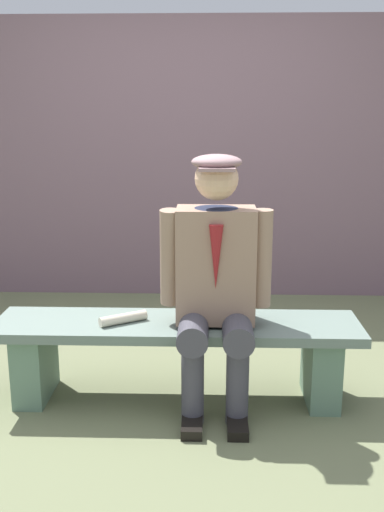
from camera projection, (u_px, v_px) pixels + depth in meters
ground_plane at (177, 397)px, 3.13m from camera, size 30.00×30.00×0.00m
bench at (177, 346)px, 3.06m from camera, size 1.89×0.42×0.43m
seated_man at (216, 276)px, 2.90m from camera, size 0.56×0.55×1.29m
rolled_magazine at (123, 318)px, 3.00m from camera, size 0.24×0.18×0.05m
stadium_wall at (190, 160)px, 4.76m from camera, size 12.00×0.24×2.20m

